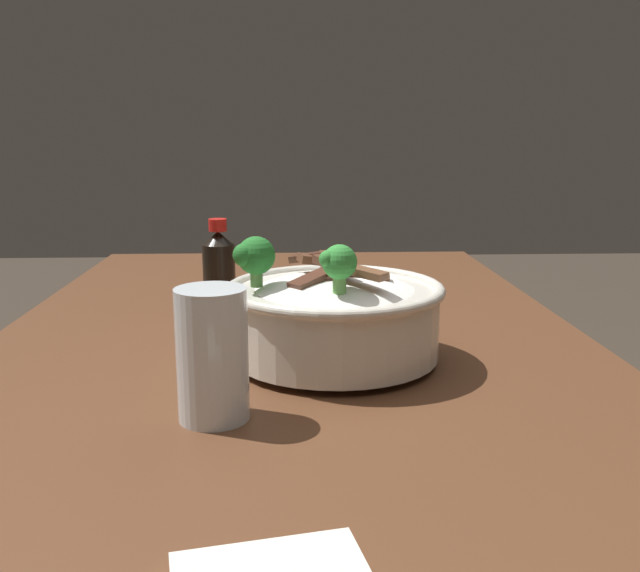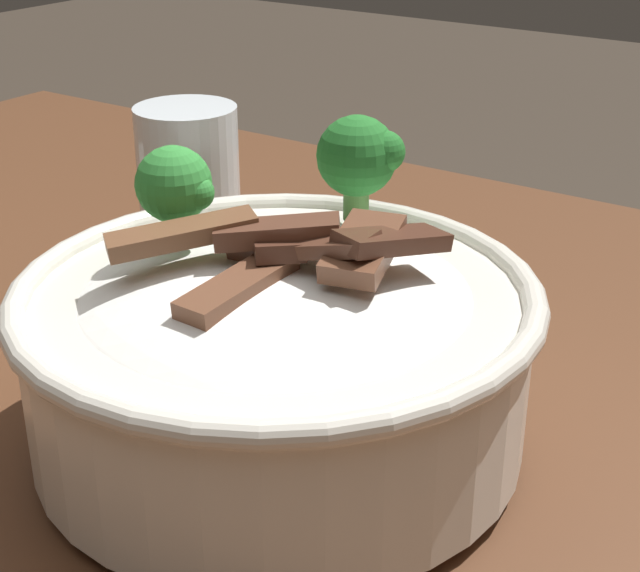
% 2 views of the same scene
% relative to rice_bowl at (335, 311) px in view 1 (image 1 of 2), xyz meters
% --- Properties ---
extents(dining_table, '(1.41, 0.77, 0.76)m').
position_rel_rice_bowl_xyz_m(dining_table, '(0.04, 0.05, -0.16)').
color(dining_table, '#56331E').
rests_on(dining_table, ground).
extents(rice_bowl, '(0.25, 0.25, 0.15)m').
position_rel_rice_bowl_xyz_m(rice_bowl, '(0.00, 0.00, 0.00)').
color(rice_bowl, silver).
rests_on(rice_bowl, dining_table).
extents(drinking_glass, '(0.07, 0.07, 0.12)m').
position_rel_rice_bowl_xyz_m(drinking_glass, '(-0.16, 0.12, -0.01)').
color(drinking_glass, white).
rests_on(drinking_glass, dining_table).
extents(chopsticks_pair, '(0.19, 0.10, 0.01)m').
position_rel_rice_bowl_xyz_m(chopsticks_pair, '(0.38, -0.01, -0.06)').
color(chopsticks_pair, tan).
rests_on(chopsticks_pair, dining_table).
extents(soy_sauce_bottle, '(0.05, 0.05, 0.13)m').
position_rel_rice_bowl_xyz_m(soy_sauce_bottle, '(0.26, 0.15, -0.00)').
color(soy_sauce_bottle, black).
rests_on(soy_sauce_bottle, dining_table).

